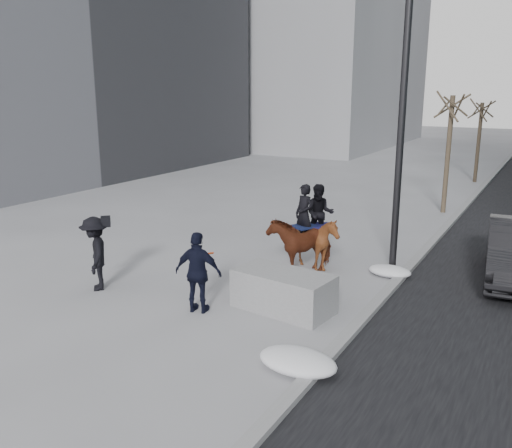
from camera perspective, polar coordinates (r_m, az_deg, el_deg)
The scene contains 11 objects.
ground at distance 12.38m, azimuth -2.77°, elevation -7.94°, with size 120.00×120.00×0.00m, color gray.
curb at distance 20.44m, azimuth 19.91°, elevation 0.32°, with size 0.25×90.00×0.12m, color gray.
planter at distance 11.69m, azimuth 2.88°, elevation -7.08°, with size 2.11×1.05×0.84m, color gray.
tree_near at distance 21.64m, azimuth 19.59°, elevation 7.47°, with size 1.20×1.20×4.87m, color #3C2F23, non-canonical shape.
tree_far at distance 29.48m, azimuth 22.41°, elevation 8.32°, with size 1.20×1.20×4.38m, color #3C2D23, non-canonical shape.
mounted_left at distance 14.04m, azimuth 4.80°, elevation -1.63°, with size 1.44×1.93×2.27m.
mounted_right at distance 14.20m, azimuth 6.46°, elevation -1.25°, with size 1.59×1.67×2.25m.
feeder at distance 11.49m, azimuth -6.09°, elevation -5.12°, with size 1.10×0.97×1.75m.
camera_crew at distance 13.25m, azimuth -16.55°, elevation -2.97°, with size 1.26×1.27×1.75m.
lamppost at distance 14.06m, azimuth 15.42°, elevation 15.07°, with size 0.25×0.80×9.09m.
snow_piles at distance 10.87m, azimuth 8.38°, elevation -10.39°, with size 1.39×6.22×0.35m.
Camera 1 is at (6.18, -9.66, 4.66)m, focal length 38.00 mm.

